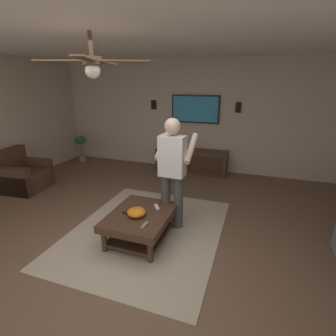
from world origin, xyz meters
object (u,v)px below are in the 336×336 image
at_px(remote_white, 157,207).
at_px(remote_grey, 145,225).
at_px(remote_black, 127,213).
at_px(wall_speaker_left, 238,107).
at_px(media_console, 191,161).
at_px(coffee_table, 140,220).
at_px(person_standing, 173,168).
at_px(armchair, 23,176).
at_px(vase_round, 173,143).
at_px(bowl, 137,212).
at_px(potted_plant_short, 80,144).
at_px(ceiling_fan, 93,64).
at_px(wall_speaker_right, 154,105).
at_px(tv, 195,109).

height_order(remote_white, remote_grey, same).
xyz_separation_m(remote_black, wall_speaker_left, (3.29, -1.09, 1.13)).
relative_size(media_console, remote_black, 11.33).
relative_size(coffee_table, person_standing, 0.61).
height_order(armchair, wall_speaker_left, wall_speaker_left).
bearing_deg(vase_round, person_standing, -162.17).
bearing_deg(bowl, coffee_table, -8.27).
xyz_separation_m(potted_plant_short, ceiling_fan, (-3.11, -2.76, 1.78)).
bearing_deg(remote_white, potted_plant_short, -163.11).
distance_m(person_standing, remote_white, 0.60).
distance_m(coffee_table, wall_speaker_right, 3.62).
bearing_deg(remote_grey, ceiling_fan, -78.95).
height_order(armchair, coffee_table, armchair).
height_order(tv, bowl, tv).
bearing_deg(remote_grey, remote_black, -116.87).
xyz_separation_m(armchair, coffee_table, (-0.82, -3.02, 0.02)).
relative_size(armchair, potted_plant_short, 1.22).
bearing_deg(potted_plant_short, remote_white, -128.22).
bearing_deg(wall_speaker_right, vase_round, -109.62).
xyz_separation_m(tv, ceiling_fan, (-3.55, 0.27, 0.80)).
relative_size(remote_black, wall_speaker_right, 0.68).
distance_m(media_console, wall_speaker_right, 1.67).
distance_m(armchair, wall_speaker_right, 3.32).
bearing_deg(remote_white, wall_speaker_left, 130.52).
relative_size(coffee_table, ceiling_fan, 0.85).
distance_m(person_standing, vase_round, 2.66).
relative_size(coffee_table, remote_black, 6.67).
distance_m(potted_plant_short, remote_white, 4.10).
bearing_deg(bowl, remote_grey, -133.92).
distance_m(wall_speaker_left, ceiling_fan, 3.84).
bearing_deg(coffee_table, wall_speaker_right, 18.86).
relative_size(remote_black, ceiling_fan, 0.13).
distance_m(media_console, bowl, 3.05).
relative_size(tv, potted_plant_short, 1.57).
xyz_separation_m(remote_white, remote_black, (-0.30, 0.31, 0.00)).
bearing_deg(wall_speaker_left, remote_grey, 168.04).
bearing_deg(armchair, coffee_table, -20.81).
xyz_separation_m(person_standing, remote_grey, (-0.77, 0.11, -0.52)).
bearing_deg(potted_plant_short, wall_speaker_left, -83.51).
xyz_separation_m(armchair, wall_speaker_left, (2.40, -3.95, 1.27)).
bearing_deg(armchair, tv, 33.06).
distance_m(armchair, ceiling_fan, 3.56).
height_order(remote_black, wall_speaker_left, wall_speaker_left).
relative_size(remote_black, remote_grey, 1.00).
distance_m(tv, vase_round, 0.96).
relative_size(tv, remote_grey, 7.58).
relative_size(media_console, tv, 1.49).
xyz_separation_m(remote_black, vase_round, (3.08, 0.35, 0.25)).
relative_size(tv, wall_speaker_right, 5.17).
bearing_deg(vase_round, ceiling_fan, -176.58).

